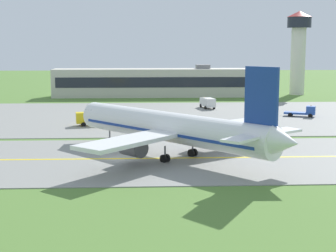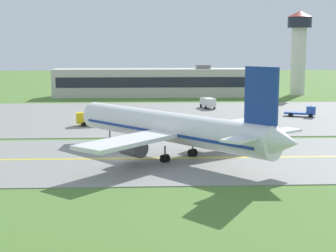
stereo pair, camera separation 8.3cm
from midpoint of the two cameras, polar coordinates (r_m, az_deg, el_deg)
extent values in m
plane|color=#517A33|center=(69.75, -5.56, -3.66)|extent=(500.00, 500.00, 0.00)
cube|color=gray|center=(69.73, -5.56, -3.62)|extent=(240.00, 28.00, 0.10)
cube|color=gray|center=(111.22, 0.65, 1.09)|extent=(140.00, 52.00, 0.10)
cube|color=yellow|center=(69.72, -5.56, -3.58)|extent=(220.00, 0.60, 0.01)
cylinder|color=white|center=(69.89, 0.04, -0.09)|extent=(25.44, 28.19, 4.00)
cone|color=white|center=(83.80, -8.64, 1.30)|extent=(4.57, 4.46, 3.80)
cone|color=white|center=(58.21, 12.74, -1.72)|extent=(4.67, 4.65, 3.40)
cube|color=navy|center=(69.97, 0.04, -0.49)|extent=(23.70, 26.20, 0.36)
cube|color=#1E232D|center=(81.94, -7.76, 1.64)|extent=(3.74, 3.60, 0.70)
cube|color=white|center=(62.76, -4.14, -1.60)|extent=(13.42, 14.50, 0.50)
cylinder|color=#47474C|center=(65.79, -3.91, -2.35)|extent=(3.97, 4.07, 2.30)
cylinder|color=black|center=(67.00, -4.79, -2.16)|extent=(1.74, 1.57, 2.10)
cube|color=white|center=(74.64, 5.92, 0.05)|extent=(15.17, 12.24, 0.50)
cylinder|color=#47474C|center=(74.67, 3.74, -1.01)|extent=(3.97, 4.07, 2.30)
cylinder|color=black|center=(75.74, 2.84, -0.86)|extent=(1.74, 1.57, 2.10)
cube|color=navy|center=(59.45, 10.16, 3.30)|extent=(3.20, 3.57, 6.50)
cube|color=white|center=(57.39, 8.33, -1.34)|extent=(5.83, 6.04, 0.30)
cube|color=white|center=(62.51, 11.92, -0.60)|extent=(6.28, 5.42, 0.30)
cylinder|color=slate|center=(80.08, -6.44, -1.05)|extent=(0.24, 0.24, 1.65)
cylinder|color=black|center=(80.23, -6.43, -1.63)|extent=(0.99, 1.06, 1.10)
cylinder|color=slate|center=(67.21, -0.37, -2.90)|extent=(0.24, 0.24, 1.65)
cylinder|color=black|center=(67.19, -0.53, -3.62)|extent=(0.99, 1.06, 1.10)
cylinder|color=black|center=(67.56, -0.20, -3.55)|extent=(0.99, 1.06, 1.10)
cylinder|color=slate|center=(70.82, 2.68, -2.30)|extent=(0.24, 0.24, 1.65)
cylinder|color=black|center=(70.79, 2.53, -2.99)|extent=(0.99, 1.06, 1.10)
cylinder|color=black|center=(71.18, 2.83, -2.92)|extent=(0.99, 1.06, 1.10)
cube|color=#264CA5|center=(113.54, 15.37, 1.67)|extent=(2.43, 2.54, 1.80)
cube|color=#1E232D|center=(113.45, 15.76, 1.81)|extent=(0.81, 1.75, 0.81)
cube|color=#264CA5|center=(113.90, 13.75, 1.40)|extent=(5.05, 3.70, 0.40)
cylinder|color=orange|center=(113.42, 15.39, 2.17)|extent=(0.20, 0.20, 0.18)
cylinder|color=black|center=(114.66, 15.39, 1.21)|extent=(0.95, 0.62, 0.90)
cylinder|color=black|center=(112.68, 15.31, 1.08)|extent=(0.95, 0.62, 0.90)
cylinder|color=black|center=(115.08, 13.35, 1.31)|extent=(0.95, 0.62, 0.90)
cylinder|color=black|center=(113.01, 13.22, 1.18)|extent=(0.95, 0.62, 0.90)
cube|color=silver|center=(127.10, 4.02, 2.70)|extent=(2.34, 2.19, 1.80)
cube|color=#1E232D|center=(127.78, 3.91, 2.87)|extent=(1.82, 0.51, 0.81)
cube|color=silver|center=(124.27, 4.47, 2.60)|extent=(2.96, 4.55, 2.00)
cylinder|color=orange|center=(126.99, 4.02, 3.15)|extent=(0.20, 0.20, 0.18)
cylinder|color=black|center=(126.89, 3.59, 2.21)|extent=(0.49, 0.94, 0.90)
cylinder|color=black|center=(127.54, 4.44, 2.24)|extent=(0.49, 0.94, 0.90)
cylinder|color=black|center=(123.27, 4.14, 2.01)|extent=(0.49, 0.94, 0.90)
cylinder|color=black|center=(123.98, 5.05, 2.04)|extent=(0.49, 0.94, 0.90)
cube|color=yellow|center=(99.16, -7.12, 0.92)|extent=(2.15, 2.30, 1.80)
cube|color=#1E232D|center=(99.20, -6.68, 1.11)|extent=(0.47, 1.83, 0.81)
cube|color=yellow|center=(98.85, -8.84, 0.91)|extent=(4.52, 2.86, 2.00)
cylinder|color=orange|center=(99.02, -7.13, 1.49)|extent=(0.20, 0.20, 0.18)
cylinder|color=black|center=(100.29, -7.17, 0.40)|extent=(0.94, 0.46, 0.90)
cylinder|color=black|center=(98.32, -7.04, 0.23)|extent=(0.94, 0.46, 0.90)
cylinder|color=black|center=(99.99, -9.36, 0.32)|extent=(0.94, 0.46, 0.90)
cylinder|color=black|center=(97.92, -9.27, 0.15)|extent=(0.94, 0.46, 0.90)
cube|color=beige|center=(154.54, -0.84, 4.78)|extent=(62.88, 9.30, 8.20)
cube|color=#1E232D|center=(149.83, -0.78, 4.80)|extent=(60.36, 0.10, 2.95)
cube|color=slate|center=(155.20, 3.83, 6.51)|extent=(4.00, 4.00, 1.20)
cylinder|color=silver|center=(165.11, 14.03, 6.88)|extent=(4.40, 4.40, 20.30)
cylinder|color=#1E232D|center=(165.18, 14.19, 10.95)|extent=(7.20, 7.20, 3.20)
cone|color=maroon|center=(165.31, 14.22, 11.82)|extent=(7.60, 7.60, 1.80)
camera|label=1|loc=(0.04, -90.03, -0.01)|focal=55.59mm
camera|label=2|loc=(0.04, 89.97, 0.01)|focal=55.59mm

